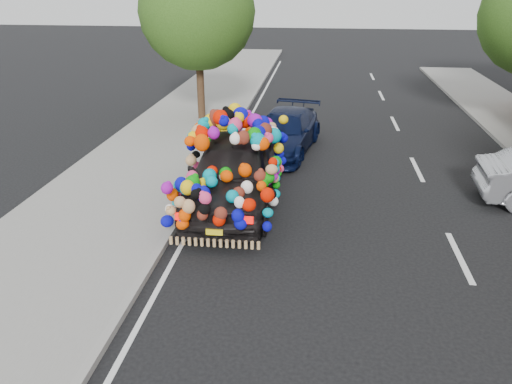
{
  "coord_description": "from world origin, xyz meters",
  "views": [
    {
      "loc": [
        0.67,
        -9.02,
        5.08
      ],
      "look_at": [
        -0.53,
        0.42,
        1.0
      ],
      "focal_mm": 35.0,
      "sensor_mm": 36.0,
      "label": 1
    }
  ],
  "objects": [
    {
      "name": "sidewalk",
      "position": [
        -4.3,
        0.0,
        0.06
      ],
      "size": [
        4.0,
        60.0,
        0.12
      ],
      "primitive_type": "cube",
      "color": "gray",
      "rests_on": "ground"
    },
    {
      "name": "navy_sedan",
      "position": [
        -0.36,
        6.16,
        0.63
      ],
      "size": [
        2.48,
        4.59,
        1.26
      ],
      "primitive_type": "imported",
      "rotation": [
        0.0,
        0.0,
        -0.17
      ],
      "color": "black",
      "rests_on": "ground"
    },
    {
      "name": "lane_markings",
      "position": [
        3.6,
        0.0,
        0.01
      ],
      "size": [
        6.0,
        50.0,
        0.01
      ],
      "primitive_type": null,
      "color": "silver",
      "rests_on": "ground"
    },
    {
      "name": "plush_art_car",
      "position": [
        -1.26,
        2.0,
        1.19
      ],
      "size": [
        2.36,
        5.1,
        2.31
      ],
      "rotation": [
        0.0,
        0.0,
        0.01
      ],
      "color": "black",
      "rests_on": "ground"
    },
    {
      "name": "tree_near_sidewalk",
      "position": [
        -3.8,
        9.5,
        4.02
      ],
      "size": [
        4.2,
        4.2,
        6.13
      ],
      "color": "#332114",
      "rests_on": "ground"
    },
    {
      "name": "kerb",
      "position": [
        -2.35,
        0.0,
        0.07
      ],
      "size": [
        0.15,
        60.0,
        0.13
      ],
      "primitive_type": "cube",
      "color": "gray",
      "rests_on": "ground"
    },
    {
      "name": "ground",
      "position": [
        0.0,
        0.0,
        0.0
      ],
      "size": [
        100.0,
        100.0,
        0.0
      ],
      "primitive_type": "plane",
      "color": "black",
      "rests_on": "ground"
    }
  ]
}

